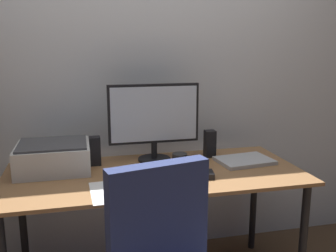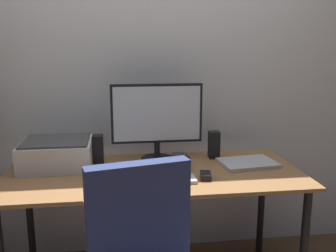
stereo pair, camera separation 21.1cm
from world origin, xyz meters
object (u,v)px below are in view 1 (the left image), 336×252
at_px(mouse, 208,174).
at_px(coffee_mug, 180,161).
at_px(monitor, 154,117).
at_px(laptop, 244,161).
at_px(speaker_left, 95,151).
at_px(printer, 53,157).
at_px(speaker_right, 210,144).
at_px(desk, 155,185).
at_px(keyboard, 172,180).

bearing_deg(mouse, coffee_mug, 134.84).
height_order(monitor, laptop, monitor).
xyz_separation_m(mouse, speaker_left, (-0.58, 0.36, 0.07)).
bearing_deg(speaker_left, printer, -167.93).
bearing_deg(speaker_right, mouse, -110.75).
xyz_separation_m(desk, laptop, (0.56, 0.05, 0.09)).
distance_m(mouse, speaker_right, 0.39).
distance_m(keyboard, laptop, 0.55).
height_order(mouse, printer, printer).
distance_m(monitor, laptop, 0.61).
height_order(monitor, printer, monitor).
relative_size(monitor, coffee_mug, 5.54).
distance_m(coffee_mug, printer, 0.72).
bearing_deg(mouse, keyboard, -162.84).
height_order(mouse, coffee_mug, coffee_mug).
height_order(keyboard, speaker_right, speaker_right).
height_order(speaker_right, printer, speaker_right).
distance_m(mouse, speaker_left, 0.69).
bearing_deg(laptop, speaker_right, 128.60).
bearing_deg(coffee_mug, speaker_left, 157.02).
relative_size(keyboard, speaker_right, 1.71).
xyz_separation_m(desk, keyboard, (0.06, -0.17, 0.09)).
relative_size(coffee_mug, printer, 0.25).
height_order(keyboard, speaker_left, speaker_left).
xyz_separation_m(mouse, coffee_mug, (-0.11, 0.16, 0.03)).
height_order(monitor, coffee_mug, monitor).
relative_size(speaker_left, printer, 0.43).
bearing_deg(monitor, mouse, -58.98).
relative_size(mouse, printer, 0.24).
bearing_deg(coffee_mug, printer, 168.10).
xyz_separation_m(laptop, speaker_left, (-0.88, 0.16, 0.07)).
height_order(monitor, mouse, monitor).
relative_size(mouse, speaker_right, 0.56).
distance_m(monitor, speaker_left, 0.40).
bearing_deg(laptop, printer, 167.39).
bearing_deg(printer, keyboard, -28.97).
xyz_separation_m(monitor, mouse, (0.22, -0.37, -0.25)).
bearing_deg(laptop, desk, 178.24).
xyz_separation_m(laptop, speaker_right, (-0.17, 0.16, 0.07)).
relative_size(speaker_left, speaker_right, 1.00).
relative_size(keyboard, coffee_mug, 2.90).
relative_size(desk, speaker_left, 9.73).
relative_size(keyboard, printer, 0.72).
bearing_deg(keyboard, coffee_mug, 62.83).
bearing_deg(printer, mouse, -20.89).
relative_size(desk, keyboard, 5.71).
xyz_separation_m(coffee_mug, printer, (-0.70, 0.15, 0.03)).
bearing_deg(coffee_mug, laptop, 4.69).
bearing_deg(laptop, speaker_left, 162.70).
bearing_deg(mouse, speaker_right, 79.12).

